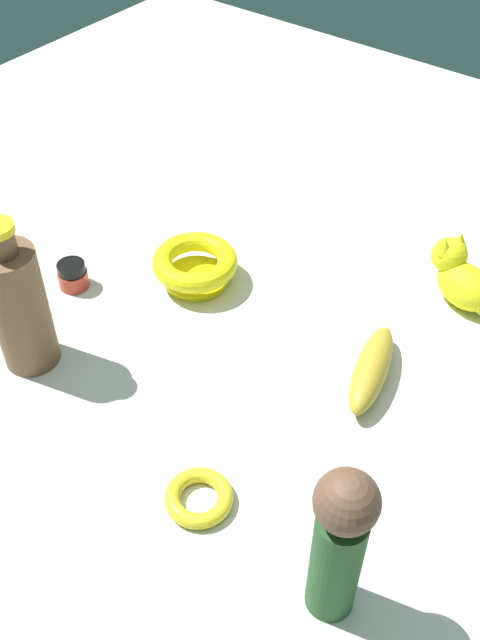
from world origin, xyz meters
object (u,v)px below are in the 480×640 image
(bowl, at_px, (195,265))
(nail_polish_jar, at_px, (73,275))
(person_figure_adult, at_px, (339,543))
(bangle, at_px, (199,497))
(cat_figurine, at_px, (460,276))
(bottle_tall, at_px, (19,305))
(banana, at_px, (371,369))

(bowl, distance_m, nail_polish_jar, 0.19)
(person_figure_adult, height_order, bangle, person_figure_adult)
(cat_figurine, distance_m, bottle_tall, 0.64)
(bowl, bearing_deg, banana, 87.34)
(bowl, distance_m, person_figure_adult, 0.55)
(bottle_tall, bearing_deg, nail_polish_jar, -154.74)
(person_figure_adult, relative_size, bangle, 2.72)
(bottle_tall, bearing_deg, cat_figurine, 138.88)
(bowl, relative_size, bangle, 1.62)
(bowl, bearing_deg, cat_figurine, 121.83)
(bowl, relative_size, person_figure_adult, 0.60)
(banana, height_order, cat_figurine, cat_figurine)
(person_figure_adult, height_order, bottle_tall, bottle_tall)
(bangle, relative_size, bottle_tall, 0.35)
(bangle, height_order, bottle_tall, bottle_tall)
(nail_polish_jar, bearing_deg, bowl, 130.77)
(banana, bearing_deg, bowl, 71.54)
(bowl, distance_m, cat_figurine, 0.40)
(nail_polish_jar, relative_size, bottle_tall, 0.20)
(bangle, bearing_deg, cat_figurine, 170.90)
(bowl, height_order, banana, bowl)
(person_figure_adult, xyz_separation_m, bangle, (-0.01, -0.19, -0.11))
(bottle_tall, bearing_deg, banana, 122.27)
(bowl, bearing_deg, bangle, 40.37)
(person_figure_adult, relative_size, cat_figurine, 1.69)
(bowl, xyz_separation_m, banana, (0.01, 0.32, -0.01))
(banana, distance_m, bangle, 0.30)
(bowl, height_order, bangle, bowl)
(banana, xyz_separation_m, nail_polish_jar, (0.11, -0.46, -0.00))
(bowl, xyz_separation_m, person_figure_adult, (0.31, 0.44, 0.09))
(person_figure_adult, distance_m, nail_polish_jar, 0.62)
(bowl, height_order, bottle_tall, bottle_tall)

